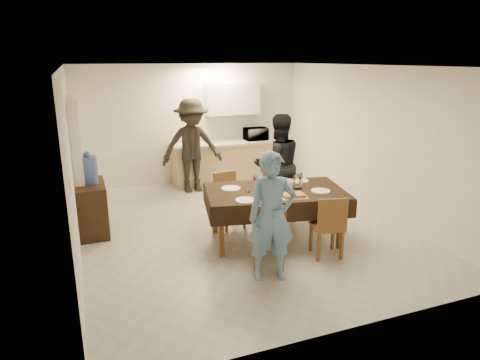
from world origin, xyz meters
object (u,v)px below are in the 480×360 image
object	(u,v)px
water_pitcher	(298,182)
person_far	(278,165)
wine_bottle	(271,180)
water_jug	(88,170)
microwave	(256,134)
dining_table	(275,193)
console	(92,208)
savoury_tart	(293,195)
person_near	(272,217)
person_kitchen	(192,146)

from	to	relation	value
water_pitcher	person_far	bearing A→B (deg)	79.70
wine_bottle	water_pitcher	world-z (taller)	wine_bottle
water_jug	microwave	distance (m)	4.23
water_pitcher	microwave	xyz separation A→B (m)	(0.76, 3.40, 0.14)
dining_table	person_far	world-z (taller)	person_far
console	water_pitcher	bearing A→B (deg)	-24.66
savoury_tart	person_near	bearing A→B (deg)	-134.13
dining_table	wine_bottle	size ratio (longest dim) A/B	7.84
wine_bottle	microwave	distance (m)	3.50
dining_table	person_near	xyz separation A→B (m)	(-0.55, -1.05, 0.06)
dining_table	person_kitchen	bearing A→B (deg)	111.79
savoury_tart	person_kitchen	world-z (taller)	person_kitchen
wine_bottle	water_jug	bearing A→B (deg)	153.80
savoury_tart	person_far	bearing A→B (deg)	72.53
water_pitcher	microwave	bearing A→B (deg)	77.45
person_far	dining_table	bearing A→B (deg)	66.15
wine_bottle	savoury_tart	world-z (taller)	wine_bottle
microwave	person_near	world-z (taller)	person_near
water_jug	person_far	bearing A→B (deg)	-4.57
water_jug	microwave	bearing A→B (deg)	28.94
wine_bottle	person_far	bearing A→B (deg)	59.04
person_near	dining_table	bearing A→B (deg)	74.92
water_pitcher	person_kitchen	bearing A→B (deg)	106.33
savoury_tart	water_jug	bearing A→B (deg)	148.03
water_pitcher	person_kitchen	distance (m)	3.07
water_jug	microwave	size ratio (longest dim) A/B	0.86
dining_table	water_jug	distance (m)	2.91
water_jug	person_kitchen	size ratio (longest dim) A/B	0.22
person_far	water_jug	bearing A→B (deg)	-0.77
savoury_tart	person_far	distance (m)	1.50
wine_bottle	water_pitcher	bearing A→B (deg)	-14.04
dining_table	person_far	xyz separation A→B (m)	(0.55, 1.05, 0.13)
wine_bottle	water_pitcher	size ratio (longest dim) A/B	1.39
console	person_far	distance (m)	3.19
savoury_tart	microwave	size ratio (longest dim) A/B	0.74
water_pitcher	dining_table	bearing A→B (deg)	171.87
dining_table	wine_bottle	distance (m)	0.19
dining_table	person_kitchen	xyz separation A→B (m)	(-0.51, 2.90, 0.20)
water_jug	microwave	xyz separation A→B (m)	(3.70, 2.05, 0.01)
water_jug	console	bearing A→B (deg)	0.00
water_jug	person_far	distance (m)	3.16
water_jug	wine_bottle	xyz separation A→B (m)	(2.54, -1.25, -0.09)
console	savoury_tart	size ratio (longest dim) A/B	2.41
water_pitcher	person_near	size ratio (longest dim) A/B	0.13
water_pitcher	person_kitchen	xyz separation A→B (m)	(-0.86, 2.95, 0.06)
water_jug	person_kitchen	world-z (taller)	person_kitchen
person_kitchen	microwave	bearing A→B (deg)	15.52
water_jug	person_near	distance (m)	3.12
savoury_tart	person_kitchen	size ratio (longest dim) A/B	0.19
wine_bottle	person_near	xyz separation A→B (m)	(-0.50, -1.10, -0.12)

